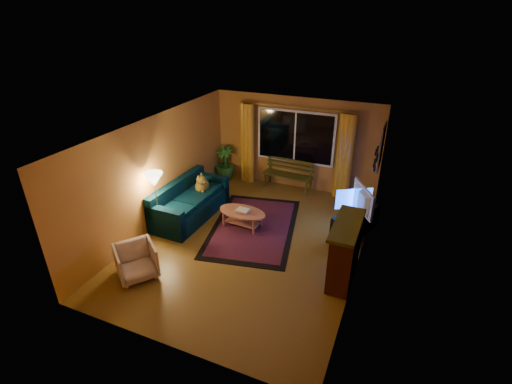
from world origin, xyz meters
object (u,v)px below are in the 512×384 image
at_px(bench, 287,182).
at_px(sofa, 190,200).
at_px(floor_lamp, 157,204).
at_px(coffee_table, 242,219).
at_px(armchair, 136,260).
at_px(tv_console, 355,222).

height_order(bench, sofa, sofa).
distance_m(floor_lamp, coffee_table, 1.92).
bearing_deg(armchair, floor_lamp, 58.08).
relative_size(sofa, coffee_table, 1.92).
distance_m(sofa, coffee_table, 1.35).
xyz_separation_m(sofa, floor_lamp, (-0.26, -0.88, 0.29)).
height_order(coffee_table, tv_console, tv_console).
bearing_deg(floor_lamp, armchair, -70.12).
bearing_deg(armchair, coffee_table, 13.16).
bearing_deg(floor_lamp, sofa, 73.64).
xyz_separation_m(floor_lamp, coffee_table, (1.59, 0.93, -0.52)).
distance_m(floor_lamp, tv_console, 4.36).
bearing_deg(armchair, bench, 21.40).
xyz_separation_m(floor_lamp, tv_console, (4.00, 1.67, -0.44)).
height_order(bench, armchair, armchair).
bearing_deg(tv_console, sofa, -145.99).
relative_size(bench, floor_lamp, 0.94).
xyz_separation_m(bench, coffee_table, (-0.30, -2.28, -0.00)).
distance_m(bench, sofa, 2.85).
height_order(floor_lamp, tv_console, floor_lamp).
height_order(bench, floor_lamp, floor_lamp).
bearing_deg(armchair, tv_console, -10.54).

